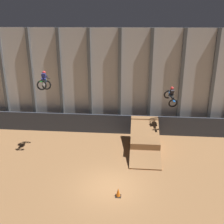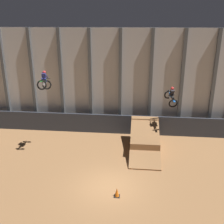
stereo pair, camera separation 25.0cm
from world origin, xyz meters
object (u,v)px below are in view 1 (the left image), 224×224
(rider_bike_right_air, at_px, (171,96))
(traffic_cone_near_ramp, at_px, (118,192))
(dirt_ramp, at_px, (144,139))
(rider_bike_left_air, at_px, (44,82))

(rider_bike_right_air, height_order, traffic_cone_near_ramp, rider_bike_right_air)
(dirt_ramp, xyz_separation_m, rider_bike_right_air, (1.98, 0.59, 3.56))
(dirt_ramp, distance_m, rider_bike_right_air, 4.11)
(rider_bike_left_air, height_order, traffic_cone_near_ramp, rider_bike_left_air)
(rider_bike_right_air, xyz_separation_m, traffic_cone_near_ramp, (-3.71, -7.34, -4.01))
(dirt_ramp, xyz_separation_m, rider_bike_left_air, (-7.74, -1.22, 4.94))
(dirt_ramp, height_order, rider_bike_right_air, rider_bike_right_air)
(rider_bike_right_air, distance_m, traffic_cone_near_ramp, 9.15)
(traffic_cone_near_ramp, bearing_deg, rider_bike_left_air, 137.36)
(dirt_ramp, xyz_separation_m, traffic_cone_near_ramp, (-1.74, -6.75, -0.45))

